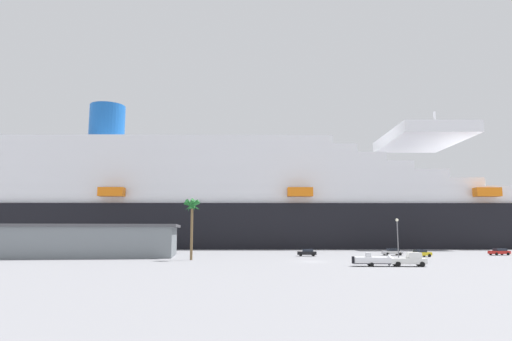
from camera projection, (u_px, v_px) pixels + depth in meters
ground_plane at (284, 254)px, 111.00m from camera, size 600.00×600.00×0.00m
cruise_ship at (218, 204)px, 158.13m from camera, size 304.67×65.68×59.21m
terminal_building at (80, 240)px, 98.54m from camera, size 43.43×20.60×7.10m
pickup_truck at (409, 260)px, 70.27m from camera, size 5.86×3.02×2.20m
small_boat_on_trailer at (377, 260)px, 70.53m from camera, size 7.82×3.09×2.15m
palm_tree at (192, 210)px, 87.45m from camera, size 3.47×3.45×11.97m
street_lamp at (398, 233)px, 84.07m from camera, size 0.56×0.56×7.98m
parked_car_black_coupe at (307, 252)px, 100.28m from camera, size 4.58×2.69×1.58m
parked_car_yellow_taxi at (421, 253)px, 97.20m from camera, size 4.52×2.57×1.58m
parked_car_red_hatchback at (499, 252)px, 104.31m from camera, size 4.88×2.48×1.58m
parked_car_silver_sedan at (392, 252)px, 103.68m from camera, size 4.68×2.17×1.58m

